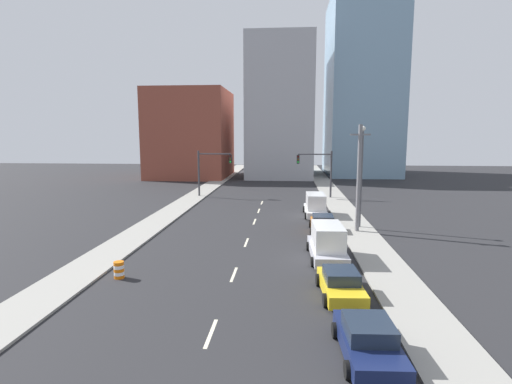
% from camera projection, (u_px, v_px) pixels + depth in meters
% --- Properties ---
extents(sidewalk_left, '(2.91, 97.26, 0.13)m').
position_uv_depth(sidewalk_left, '(202.00, 192.00, 55.43)').
color(sidewalk_left, gray).
rests_on(sidewalk_left, ground).
extents(sidewalk_right, '(2.91, 97.26, 0.13)m').
position_uv_depth(sidewalk_right, '(331.00, 193.00, 54.01)').
color(sidewalk_right, gray).
rests_on(sidewalk_right, ground).
extents(lane_stripe_at_9m, '(0.16, 2.40, 0.01)m').
position_uv_depth(lane_stripe_at_9m, '(211.00, 333.00, 16.11)').
color(lane_stripe_at_9m, beige).
rests_on(lane_stripe_at_9m, ground).
extents(lane_stripe_at_16m, '(0.16, 2.40, 0.01)m').
position_uv_depth(lane_stripe_at_16m, '(234.00, 274.00, 22.87)').
color(lane_stripe_at_16m, beige).
rests_on(lane_stripe_at_16m, ground).
extents(lane_stripe_at_23m, '(0.16, 2.40, 0.01)m').
position_uv_depth(lane_stripe_at_23m, '(246.00, 242.00, 29.65)').
color(lane_stripe_at_23m, beige).
rests_on(lane_stripe_at_23m, ground).
extents(lane_stripe_at_30m, '(0.16, 2.40, 0.01)m').
position_uv_depth(lane_stripe_at_30m, '(254.00, 222.00, 36.70)').
color(lane_stripe_at_30m, beige).
rests_on(lane_stripe_at_30m, ground).
extents(lane_stripe_at_36m, '(0.16, 2.40, 0.01)m').
position_uv_depth(lane_stripe_at_36m, '(259.00, 211.00, 41.92)').
color(lane_stripe_at_36m, beige).
rests_on(lane_stripe_at_36m, ground).
extents(lane_stripe_at_41m, '(0.16, 2.40, 0.01)m').
position_uv_depth(lane_stripe_at_41m, '(262.00, 203.00, 46.86)').
color(lane_stripe_at_41m, beige).
rests_on(lane_stripe_at_41m, ground).
extents(building_brick_left, '(14.00, 16.00, 15.99)m').
position_uv_depth(building_brick_left, '(191.00, 134.00, 74.79)').
color(building_brick_left, brown).
rests_on(building_brick_left, ground).
extents(building_office_center, '(12.00, 20.00, 25.23)m').
position_uv_depth(building_office_center, '(280.00, 110.00, 76.75)').
color(building_office_center, '#A8A8AD').
rests_on(building_office_center, ground).
extents(building_glass_right, '(13.00, 20.00, 34.02)m').
position_uv_depth(building_glass_right, '(361.00, 88.00, 78.80)').
color(building_glass_right, '#7A9EB7').
rests_on(building_glass_right, ground).
extents(traffic_signal_left, '(4.40, 0.35, 5.91)m').
position_uv_depth(traffic_signal_left, '(209.00, 167.00, 50.80)').
color(traffic_signal_left, '#38383D').
rests_on(traffic_signal_left, ground).
extents(traffic_signal_right, '(4.40, 0.35, 5.91)m').
position_uv_depth(traffic_signal_right, '(321.00, 168.00, 49.67)').
color(traffic_signal_right, '#38383D').
rests_on(traffic_signal_right, ground).
extents(utility_pole_right_mid, '(1.60, 0.32, 8.74)m').
position_uv_depth(utility_pole_right_mid, '(359.00, 178.00, 32.04)').
color(utility_pole_right_mid, slate).
rests_on(utility_pole_right_mid, ground).
extents(traffic_barrel, '(0.56, 0.56, 0.95)m').
position_uv_depth(traffic_barrel, '(119.00, 270.00, 22.23)').
color(traffic_barrel, orange).
rests_on(traffic_barrel, ground).
extents(street_lamp, '(0.44, 0.44, 8.66)m').
position_uv_depth(street_lamp, '(361.00, 170.00, 33.45)').
color(street_lamp, '#4C4C51').
rests_on(street_lamp, ground).
extents(sedan_navy, '(2.30, 4.40, 1.37)m').
position_uv_depth(sedan_navy, '(368.00, 340.00, 14.34)').
color(sedan_navy, '#141E47').
rests_on(sedan_navy, ground).
extents(sedan_yellow, '(2.29, 4.34, 1.35)m').
position_uv_depth(sedan_yellow, '(341.00, 284.00, 19.75)').
color(sedan_yellow, gold).
rests_on(sedan_yellow, ground).
extents(box_truck_silver, '(2.49, 5.61, 2.27)m').
position_uv_depth(box_truck_silver, '(327.00, 243.00, 25.57)').
color(box_truck_silver, '#B2B2BC').
rests_on(box_truck_silver, ground).
extents(sedan_orange, '(2.24, 4.60, 1.40)m').
position_uv_depth(sedan_orange, '(323.00, 224.00, 32.76)').
color(sedan_orange, orange).
rests_on(sedan_orange, ground).
extents(box_truck_white, '(2.30, 5.57, 2.23)m').
position_uv_depth(box_truck_white, '(315.00, 206.00, 39.11)').
color(box_truck_white, silver).
rests_on(box_truck_white, ground).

